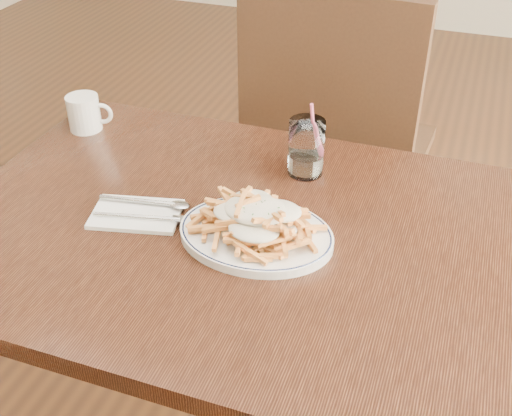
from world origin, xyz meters
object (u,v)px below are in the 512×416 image
at_px(chair_far, 335,138).
at_px(coffee_mug, 85,113).
at_px(water_glass, 306,151).
at_px(fries_plate, 256,234).
at_px(loaded_fries, 256,215).
at_px(table, 253,261).

distance_m(chair_far, coffee_mug, 0.71).
height_order(chair_far, coffee_mug, chair_far).
distance_m(water_glass, coffee_mug, 0.55).
bearing_deg(fries_plate, water_glass, 85.45).
distance_m(loaded_fries, coffee_mug, 0.60).
relative_size(chair_far, coffee_mug, 9.67).
distance_m(chair_far, fries_plate, 0.74).
xyz_separation_m(fries_plate, water_glass, (0.02, 0.26, 0.04)).
xyz_separation_m(loaded_fries, coffee_mug, (-0.53, 0.27, -0.01)).
distance_m(table, chair_far, 0.70).
bearing_deg(water_glass, coffee_mug, 178.42).
height_order(chair_far, loaded_fries, chair_far).
xyz_separation_m(loaded_fries, water_glass, (0.02, 0.26, -0.00)).
xyz_separation_m(table, water_glass, (0.04, 0.23, 0.13)).
relative_size(loaded_fries, water_glass, 1.38).
bearing_deg(fries_plate, loaded_fries, 116.57).
bearing_deg(coffee_mug, table, -25.63).
bearing_deg(loaded_fries, chair_far, 91.18).
relative_size(table, loaded_fries, 5.18).
relative_size(chair_far, fries_plate, 2.96).
bearing_deg(chair_far, fries_plate, -88.82).
relative_size(fries_plate, water_glass, 2.10).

